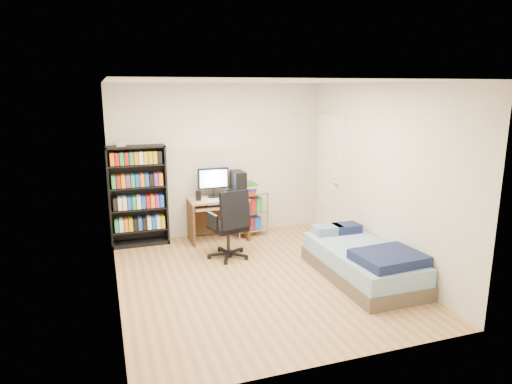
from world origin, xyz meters
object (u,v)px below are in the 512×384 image
object	(u,v)px
office_chair	(230,237)
bed	(363,262)
computer_desk	(223,201)
media_shelf	(138,195)

from	to	relation	value
office_chair	bed	size ratio (longest dim) A/B	0.57
computer_desk	bed	xyz separation A→B (m)	(1.30, -2.16, -0.41)
office_chair	bed	distance (m)	1.91
bed	media_shelf	bearing A→B (deg)	138.92
media_shelf	computer_desk	world-z (taller)	media_shelf
office_chair	computer_desk	bearing A→B (deg)	68.07
media_shelf	computer_desk	bearing A→B (deg)	-5.19
computer_desk	office_chair	bearing A→B (deg)	-98.92
media_shelf	office_chair	xyz separation A→B (m)	(1.18, -1.03, -0.48)
computer_desk	bed	distance (m)	2.55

